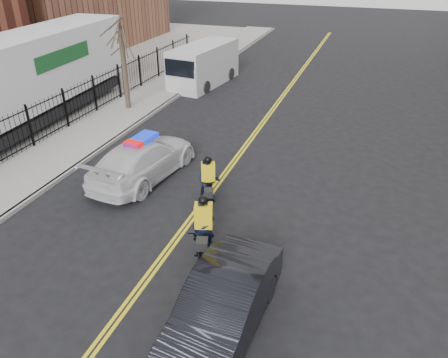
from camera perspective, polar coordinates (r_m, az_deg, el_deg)
The scene contains 13 objects.
ground at distance 14.15m, azimuth -5.96°, elevation -7.43°, with size 120.00×120.00×0.00m, color black.
center_line_left at distance 20.72m, azimuth 3.07°, elevation 4.96°, with size 0.10×60.00×0.01m, color yellow.
center_line_right at distance 20.68m, azimuth 3.49°, elevation 4.90°, with size 0.10×60.00×0.01m, color yellow.
sidewalk at distance 23.68m, azimuth -14.55°, elevation 7.33°, with size 3.00×60.00×0.15m, color gray.
curb at distance 22.91m, azimuth -11.37°, elevation 6.98°, with size 0.20×60.00×0.15m, color gray.
iron_fence at distance 24.22m, azimuth -17.85°, elevation 9.67°, with size 0.12×28.00×2.00m, color black, non-canonical shape.
street_tree at distance 24.40m, azimuth -13.19°, elevation 16.61°, with size 3.20×3.20×4.80m.
police_cruiser at distance 17.43m, azimuth -10.50°, elevation 2.57°, with size 2.77×5.57×1.71m.
dark_sedan at distance 10.62m, azimuth -0.24°, elevation -16.34°, with size 1.65×4.73×1.56m, color black.
cargo_van at distance 29.25m, azimuth -2.80°, elevation 14.56°, with size 2.92×6.27×2.53m.
semi_trailer at distance 24.05m, azimuth -24.32°, elevation 12.21°, with size 3.59×14.35×4.43m.
cyclist_near at distance 13.03m, azimuth -2.63°, elevation -7.10°, with size 1.26×2.12×1.97m.
cyclist_far at distance 15.46m, azimuth -2.04°, elevation -0.72°, with size 1.15×1.86×1.83m.
Camera 1 is at (5.13, -10.27, 8.26)m, focal length 35.00 mm.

